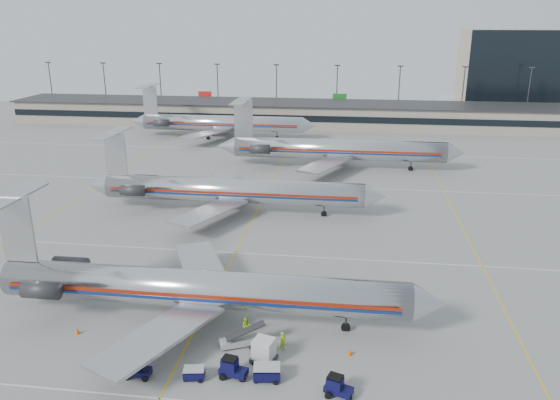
% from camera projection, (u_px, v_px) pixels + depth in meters
% --- Properties ---
extents(ground, '(260.00, 260.00, 0.00)m').
position_uv_depth(ground, '(216.00, 290.00, 59.21)').
color(ground, gray).
rests_on(ground, ground).
extents(apron_markings, '(160.00, 0.15, 0.02)m').
position_uv_depth(apron_markings, '(235.00, 253.00, 68.61)').
color(apron_markings, silver).
rests_on(apron_markings, ground).
extents(terminal, '(162.00, 17.00, 6.25)m').
position_uv_depth(terminal, '(302.00, 114.00, 150.36)').
color(terminal, gray).
rests_on(terminal, ground).
extents(light_mast_row, '(163.60, 0.40, 15.28)m').
position_uv_depth(light_mast_row, '(306.00, 88.00, 161.84)').
color(light_mast_row, '#38383D').
rests_on(light_mast_row, ground).
extents(distant_building, '(30.00, 20.00, 25.00)m').
position_uv_depth(distant_building, '(512.00, 72.00, 167.86)').
color(distant_building, tan).
rests_on(distant_building, ground).
extents(jet_foreground, '(46.07, 27.13, 12.06)m').
position_uv_depth(jet_foreground, '(192.00, 288.00, 52.23)').
color(jet_foreground, silver).
rests_on(jet_foreground, ground).
extents(jet_second_row, '(45.84, 26.99, 12.00)m').
position_uv_depth(jet_second_row, '(227.00, 190.00, 82.12)').
color(jet_second_row, silver).
rests_on(jet_second_row, ground).
extents(jet_third_row, '(48.20, 29.65, 13.18)m').
position_uv_depth(jet_third_row, '(333.00, 149.00, 106.50)').
color(jet_third_row, silver).
rests_on(jet_third_row, ground).
extents(jet_back_row, '(46.39, 28.54, 12.69)m').
position_uv_depth(jet_back_row, '(219.00, 123.00, 133.94)').
color(jet_back_row, silver).
rests_on(jet_back_row, ground).
extents(tug_left, '(2.18, 1.15, 1.75)m').
position_uv_depth(tug_left, '(136.00, 369.00, 44.57)').
color(tug_left, '#090933').
rests_on(tug_left, ground).
extents(tug_center, '(2.44, 1.57, 1.83)m').
position_uv_depth(tug_center, '(232.00, 368.00, 44.55)').
color(tug_center, '#090933').
rests_on(tug_center, ground).
extents(tug_right, '(2.41, 1.75, 1.77)m').
position_uv_depth(tug_right, '(337.00, 387.00, 42.39)').
color(tug_right, '#090933').
rests_on(tug_right, ground).
extents(cart_inner, '(2.34, 1.74, 1.23)m').
position_uv_depth(cart_inner, '(267.00, 372.00, 44.35)').
color(cart_inner, '#090933').
rests_on(cart_inner, ground).
extents(cart_outer, '(1.86, 1.42, 0.97)m').
position_uv_depth(cart_outer, '(194.00, 373.00, 44.46)').
color(cart_outer, '#090933').
rests_on(cart_outer, ground).
extents(uld_container, '(2.39, 2.16, 2.13)m').
position_uv_depth(uld_container, '(264.00, 350.00, 46.54)').
color(uld_container, '#2D2D30').
rests_on(uld_container, ground).
extents(belt_loader, '(4.23, 2.56, 2.18)m').
position_uv_depth(belt_loader, '(240.00, 340.00, 48.94)').
color(belt_loader, '#A0A0A0').
rests_on(belt_loader, ground).
extents(ramp_worker_near, '(0.74, 0.78, 1.80)m').
position_uv_depth(ramp_worker_near, '(283.00, 341.00, 48.17)').
color(ramp_worker_near, '#92C212').
rests_on(ramp_worker_near, ground).
extents(ramp_worker_far, '(0.84, 0.66, 1.68)m').
position_uv_depth(ramp_worker_far, '(246.00, 326.00, 50.70)').
color(ramp_worker_far, '#9FEA16').
rests_on(ramp_worker_far, ground).
extents(cone_right, '(0.51, 0.51, 0.65)m').
position_uv_depth(cone_right, '(350.00, 352.00, 47.65)').
color(cone_right, '#EA5207').
rests_on(cone_right, ground).
extents(cone_left, '(0.62, 0.62, 0.65)m').
position_uv_depth(cone_left, '(77.00, 331.00, 50.86)').
color(cone_left, '#EA5207').
rests_on(cone_left, ground).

